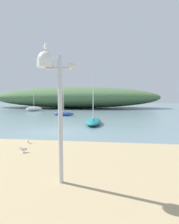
% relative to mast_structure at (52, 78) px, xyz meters
% --- Properties ---
extents(ground_plane, '(120.00, 120.00, 0.00)m').
position_rel_mast_structure_xyz_m(ground_plane, '(-2.58, 8.14, -3.02)').
color(ground_plane, gray).
extents(distant_hill, '(37.89, 14.06, 4.67)m').
position_rel_mast_structure_xyz_m(distant_hill, '(-7.39, 36.60, -0.68)').
color(distant_hill, '#517547').
rests_on(distant_hill, ground).
extents(mast_structure, '(1.09, 0.44, 3.52)m').
position_rel_mast_structure_xyz_m(mast_structure, '(0.00, 0.00, 0.00)').
color(mast_structure, silver).
rests_on(mast_structure, beach_sand).
extents(seagull_on_radar, '(0.17, 0.26, 0.20)m').
position_rel_mast_structure_xyz_m(seagull_on_radar, '(-0.17, -0.01, 0.81)').
color(seagull_on_radar, orange).
rests_on(seagull_on_radar, mast_structure).
extents(sailboat_far_right, '(1.64, 4.26, 4.41)m').
position_rel_mast_structure_xyz_m(sailboat_far_right, '(-0.24, 11.96, -2.74)').
color(sailboat_far_right, teal).
rests_on(sailboat_far_right, ground).
extents(sailboat_inner_mooring, '(2.75, 2.83, 3.07)m').
position_rel_mast_structure_xyz_m(sailboat_inner_mooring, '(-12.16, 25.92, -2.62)').
color(sailboat_inner_mooring, white).
rests_on(sailboat_inner_mooring, ground).
extents(sailboat_centre_water, '(2.80, 0.83, 3.61)m').
position_rel_mast_structure_xyz_m(sailboat_centre_water, '(-4.94, 18.98, -2.73)').
color(sailboat_centre_water, '#2D4C9E').
rests_on(sailboat_centre_water, ground).
extents(seagull_near_waterline, '(0.28, 0.25, 0.23)m').
position_rel_mast_structure_xyz_m(seagull_near_waterline, '(-2.67, 3.94, -2.69)').
color(seagull_near_waterline, orange).
rests_on(seagull_near_waterline, beach_sand).
extents(seagull_upper_strand, '(0.35, 0.24, 0.25)m').
position_rel_mast_structure_xyz_m(seagull_upper_strand, '(-2.13, 2.43, -2.68)').
color(seagull_upper_strand, orange).
rests_on(seagull_upper_strand, beach_sand).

